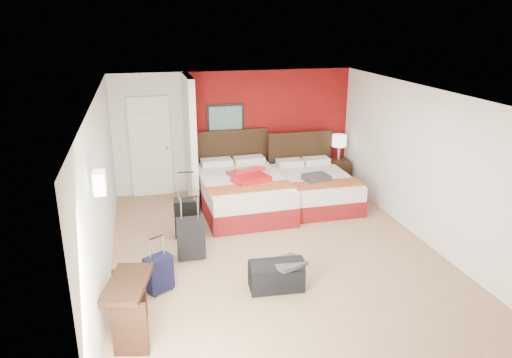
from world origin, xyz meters
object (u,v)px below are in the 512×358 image
object	(u,v)px
bed_left	(242,193)
table_lamp	(339,148)
red_suitcase_open	(248,175)
duffel_bag	(276,276)
nightstand	(338,173)
desk	(130,309)
suitcase_navy	(159,275)
suitcase_black	(188,219)
suitcase_charcoal	(191,240)
bed_right	(315,189)

from	to	relation	value
bed_left	table_lamp	bearing A→B (deg)	17.56
red_suitcase_open	table_lamp	bearing A→B (deg)	5.47
duffel_bag	nightstand	bearing A→B (deg)	60.75
table_lamp	desk	bearing A→B (deg)	-135.56
bed_left	suitcase_navy	world-z (taller)	bed_left
bed_left	table_lamp	xyz separation A→B (m)	(2.30, 0.81, 0.54)
suitcase_black	suitcase_charcoal	distance (m)	0.78
red_suitcase_open	nightstand	world-z (taller)	red_suitcase_open
bed_left	desk	bearing A→B (deg)	-122.65
suitcase_black	duffel_bag	world-z (taller)	suitcase_black
suitcase_charcoal	nightstand	bearing A→B (deg)	37.76
table_lamp	bed_left	bearing A→B (deg)	-160.58
nightstand	bed_left	bearing A→B (deg)	-157.58
red_suitcase_open	duffel_bag	world-z (taller)	red_suitcase_open
bed_right	suitcase_charcoal	size ratio (longest dim) A/B	3.10
desk	suitcase_black	bearing A→B (deg)	83.21
red_suitcase_open	bed_left	bearing A→B (deg)	117.98
suitcase_black	red_suitcase_open	bearing A→B (deg)	40.82
suitcase_charcoal	desk	world-z (taller)	desk
suitcase_black	bed_left	bearing A→B (deg)	46.15
red_suitcase_open	table_lamp	world-z (taller)	table_lamp
nightstand	bed_right	bearing A→B (deg)	-132.47
suitcase_black	suitcase_navy	xyz separation A→B (m)	(-0.56, -1.62, -0.08)
bed_right	table_lamp	size ratio (longest dim) A/B	3.49
bed_right	red_suitcase_open	bearing A→B (deg)	-175.69
suitcase_black	desk	distance (m)	2.68
nightstand	desk	bearing A→B (deg)	-132.56
bed_left	nightstand	world-z (taller)	bed_left
desk	suitcase_charcoal	bearing A→B (deg)	76.16
red_suitcase_open	bed_right	bearing A→B (deg)	-12.61
red_suitcase_open	duffel_bag	distance (m)	2.85
red_suitcase_open	duffel_bag	bearing A→B (deg)	-112.18
nightstand	suitcase_black	size ratio (longest dim) A/B	0.94
bed_left	suitcase_charcoal	distance (m)	2.11
table_lamp	suitcase_black	xyz separation A→B (m)	(-3.45, -1.78, -0.55)
bed_right	suitcase_navy	bearing A→B (deg)	-140.93
nightstand	duffel_bag	xyz separation A→B (m)	(-2.46, -3.70, -0.12)
bed_left	nightstand	size ratio (longest dim) A/B	3.67
red_suitcase_open	desk	bearing A→B (deg)	-139.77
nightstand	suitcase_charcoal	distance (m)	4.32
suitcase_charcoal	suitcase_navy	size ratio (longest dim) A/B	1.26
red_suitcase_open	table_lamp	xyz separation A→B (m)	(2.20, 0.91, 0.16)
red_suitcase_open	suitcase_black	bearing A→B (deg)	-162.10
red_suitcase_open	suitcase_navy	xyz separation A→B (m)	(-1.81, -2.49, -0.47)
bed_right	nightstand	bearing A→B (deg)	44.43
table_lamp	desk	xyz separation A→B (m)	(-4.38, -4.29, -0.52)
table_lamp	suitcase_charcoal	world-z (taller)	table_lamp
suitcase_charcoal	desk	xyz separation A→B (m)	(-0.90, -1.73, 0.05)
nightstand	suitcase_navy	distance (m)	5.26
bed_right	nightstand	size ratio (longest dim) A/B	3.18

